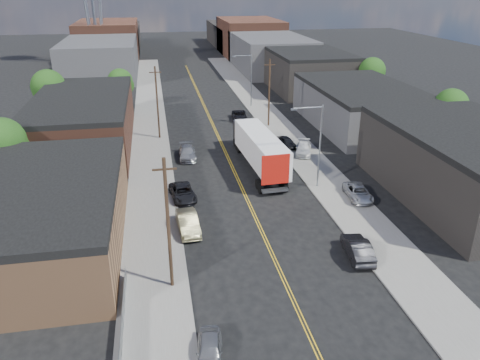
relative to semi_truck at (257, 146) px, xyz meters
name	(u,v)px	position (x,y,z in m)	size (l,w,h in m)	color
ground	(206,109)	(-2.97, 27.83, -2.55)	(260.00, 260.00, 0.00)	black
centerline	(218,135)	(-2.97, 12.83, -2.55)	(0.32, 120.00, 0.01)	gold
sidewalk_left	(150,138)	(-12.47, 12.83, -2.48)	(5.00, 140.00, 0.15)	slate
sidewalk_right	(282,131)	(6.53, 12.83, -2.48)	(5.00, 140.00, 0.15)	slate
warehouse_tan	(46,214)	(-20.97, -14.17, 0.25)	(12.00, 22.00, 5.60)	#8D6141
warehouse_brown	(83,121)	(-20.97, 11.83, 0.75)	(12.00, 26.00, 6.60)	#532E21
industrial_right_a	(470,164)	(19.01, -12.17, 1.00)	(14.00, 22.00, 7.10)	black
industrial_right_b	(361,106)	(19.03, 13.83, 0.50)	(14.00, 24.00, 6.10)	#38383B
industrial_right_c	(308,70)	(19.03, 39.83, 1.25)	(14.00, 22.00, 7.60)	black
skyline_left_a	(101,58)	(-22.97, 62.83, 1.45)	(16.00, 30.00, 8.00)	#38383B
skyline_right_a	(270,53)	(17.03, 62.83, 1.45)	(16.00, 30.00, 8.00)	#38383B
skyline_left_b	(108,40)	(-22.97, 87.83, 2.45)	(16.00, 26.00, 10.00)	#532E21
skyline_right_b	(250,37)	(17.03, 87.83, 2.45)	(16.00, 26.00, 10.00)	#532E21
skyline_left_c	(114,38)	(-22.97, 107.83, 0.95)	(16.00, 40.00, 7.00)	black
skyline_right_c	(238,35)	(17.03, 107.83, 0.95)	(16.00, 40.00, 7.00)	black
streetlight_near	(317,140)	(4.63, -7.17, 2.77)	(3.39, 0.25, 9.00)	gray
streetlight_far	(249,76)	(4.63, 27.83, 2.77)	(3.39, 0.25, 9.00)	gray
utility_pole_left_near	(168,224)	(-11.17, -22.17, 2.58)	(1.60, 0.26, 10.00)	black
utility_pole_left_far	(157,102)	(-11.17, 12.83, 2.58)	(1.60, 0.26, 10.00)	black
utility_pole_right	(269,93)	(5.23, 15.83, 2.58)	(1.60, 0.26, 10.00)	black
chainlink_fence	(121,350)	(-14.47, -28.67, -1.90)	(0.05, 16.00, 1.22)	slate
tree_left_near	(3,144)	(-26.91, -2.17, 2.62)	(4.85, 4.76, 7.91)	black
tree_left_mid	(49,89)	(-26.91, 22.83, 2.93)	(5.10, 5.04, 8.37)	black
tree_left_far	(121,83)	(-16.91, 29.83, 2.01)	(4.35, 4.20, 6.97)	black
tree_right_near	(451,108)	(27.09, 3.83, 2.32)	(4.60, 4.48, 7.44)	black
tree_right_far	(372,73)	(27.09, 27.83, 2.62)	(4.85, 4.76, 7.91)	black
semi_truck	(257,146)	(0.00, 0.00, 0.00)	(3.67, 17.23, 4.48)	silver
car_left_a	(209,350)	(-9.37, -29.67, -1.90)	(1.53, 3.81, 1.30)	gray
car_left_b	(188,223)	(-9.37, -14.17, -1.75)	(1.70, 4.88, 1.61)	#7E7852
car_left_c	(183,193)	(-9.37, -7.46, -1.87)	(2.26, 4.89, 1.36)	black
car_left_d	(187,153)	(-7.97, 4.20, -1.83)	(2.04, 5.01, 1.45)	gray
car_right_oncoming	(358,248)	(3.63, -20.87, -1.77)	(1.65, 4.75, 1.56)	black
car_right_lot_a	(358,192)	(8.03, -10.86, -1.76)	(2.15, 4.66, 1.30)	#B4B6B9
car_right_lot_b	(303,148)	(6.61, 2.84, -1.73)	(1.90, 4.68, 1.36)	silver
car_right_lot_c	(287,142)	(5.23, 5.76, -1.74)	(1.56, 3.87, 1.32)	black
car_ahead_truck	(239,115)	(1.53, 20.21, -1.88)	(2.24, 4.86, 1.35)	black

